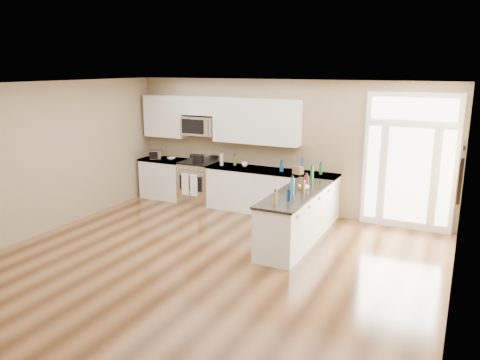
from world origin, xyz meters
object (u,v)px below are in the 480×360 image
object	(u,v)px
kitchen_range	(198,182)
toaster_oven	(156,155)
peninsula_cabinet	(296,220)
stockpot	(198,159)

from	to	relation	value
kitchen_range	toaster_oven	bearing A→B (deg)	-173.19
peninsula_cabinet	stockpot	xyz separation A→B (m)	(-2.79, 1.33, 0.61)
kitchen_range	toaster_oven	world-z (taller)	toaster_oven
peninsula_cabinet	stockpot	distance (m)	3.15
peninsula_cabinet	kitchen_range	distance (m)	3.22
peninsula_cabinet	toaster_oven	world-z (taller)	toaster_oven
stockpot	toaster_oven	bearing A→B (deg)	-179.47
kitchen_range	stockpot	world-z (taller)	stockpot
kitchen_range	stockpot	size ratio (longest dim) A/B	4.21
stockpot	toaster_oven	xyz separation A→B (m)	(-1.14, -0.01, 0.00)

